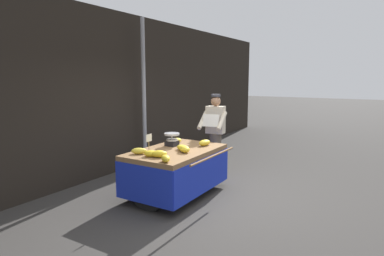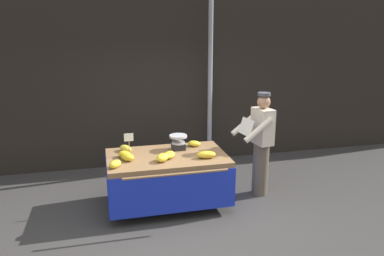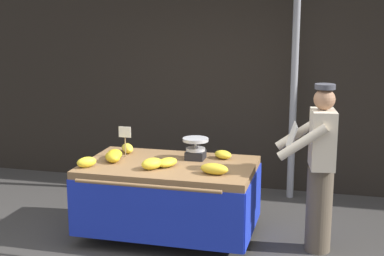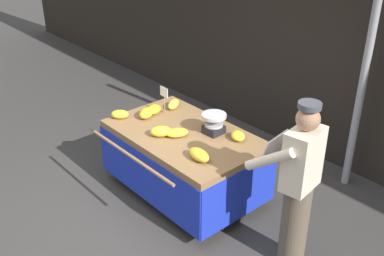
{
  "view_description": "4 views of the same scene",
  "coord_description": "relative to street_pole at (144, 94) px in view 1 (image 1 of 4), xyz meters",
  "views": [
    {
      "loc": [
        -4.8,
        -2.5,
        2.07
      ],
      "look_at": [
        0.16,
        0.51,
        1.17
      ],
      "focal_mm": 30.67,
      "sensor_mm": 36.0,
      "label": 1
    },
    {
      "loc": [
        -1.09,
        -4.68,
        2.69
      ],
      "look_at": [
        0.24,
        0.75,
        1.19
      ],
      "focal_mm": 35.01,
      "sensor_mm": 36.0,
      "label": 2
    },
    {
      "loc": [
        1.45,
        -4.77,
        2.4
      ],
      "look_at": [
        0.03,
        0.78,
        1.19
      ],
      "focal_mm": 51.71,
      "sensor_mm": 36.0,
      "label": 3
    },
    {
      "loc": [
        3.34,
        -2.33,
        3.27
      ],
      "look_at": [
        0.04,
        0.56,
        0.99
      ],
      "focal_mm": 43.0,
      "sensor_mm": 36.0,
      "label": 4
    }
  ],
  "objects": [
    {
      "name": "ground_plane",
      "position": [
        -0.98,
        -2.29,
        -1.68
      ],
      "size": [
        60.0,
        60.0,
        0.0
      ],
      "primitive_type": "plane",
      "color": "#383533"
    },
    {
      "name": "back_wall",
      "position": [
        -0.98,
        0.4,
        0.04
      ],
      "size": [
        16.0,
        0.24,
        3.45
      ],
      "primitive_type": "cube",
      "color": "black",
      "rests_on": "ground"
    },
    {
      "name": "street_pole",
      "position": [
        0.0,
        0.0,
        0.0
      ],
      "size": [
        0.09,
        0.09,
        3.36
      ],
      "primitive_type": "cylinder",
      "color": "gray",
      "rests_on": "ground"
    },
    {
      "name": "banana_cart",
      "position": [
        -1.16,
        -1.66,
        -1.07
      ],
      "size": [
        1.82,
        1.32,
        0.82
      ],
      "color": "olive",
      "rests_on": "ground"
    },
    {
      "name": "weighing_scale",
      "position": [
        -0.93,
        -1.41,
        -0.74
      ],
      "size": [
        0.28,
        0.28,
        0.24
      ],
      "color": "black",
      "rests_on": "banana_cart"
    },
    {
      "name": "price_sign",
      "position": [
        -1.71,
        -1.5,
        -0.61
      ],
      "size": [
        0.14,
        0.01,
        0.34
      ],
      "color": "#997A51",
      "rests_on": "banana_cart"
    },
    {
      "name": "banana_bunch_0",
      "position": [
        -1.15,
        -1.78,
        -0.81
      ],
      "size": [
        0.25,
        0.3,
        0.09
      ],
      "primitive_type": "ellipsoid",
      "rotation": [
        0.0,
        0.0,
        2.68
      ],
      "color": "yellow",
      "rests_on": "banana_cart"
    },
    {
      "name": "banana_bunch_1",
      "position": [
        -0.65,
        -1.32,
        -0.81
      ],
      "size": [
        0.26,
        0.24,
        0.09
      ],
      "primitive_type": "ellipsoid",
      "rotation": [
        0.0,
        0.0,
        1.0
      ],
      "color": "yellow",
      "rests_on": "banana_cart"
    },
    {
      "name": "banana_bunch_2",
      "position": [
        -1.76,
        -1.75,
        -0.8
      ],
      "size": [
        0.27,
        0.29,
        0.11
      ],
      "primitive_type": "ellipsoid",
      "rotation": [
        0.0,
        0.0,
        0.57
      ],
      "color": "gold",
      "rests_on": "banana_cart"
    },
    {
      "name": "banana_bunch_3",
      "position": [
        -1.76,
        -1.33,
        -0.81
      ],
      "size": [
        0.24,
        0.28,
        0.1
      ],
      "primitive_type": "ellipsoid",
      "rotation": [
        0.0,
        0.0,
        0.56
      ],
      "color": "yellow",
      "rests_on": "banana_cart"
    },
    {
      "name": "banana_bunch_4",
      "position": [
        -1.27,
        -1.9,
        -0.8
      ],
      "size": [
        0.27,
        0.29,
        0.12
      ],
      "primitive_type": "ellipsoid",
      "rotation": [
        0.0,
        0.0,
        2.55
      ],
      "color": "yellow",
      "rests_on": "banana_cart"
    },
    {
      "name": "banana_bunch_5",
      "position": [
        -0.62,
        -1.92,
        -0.8
      ],
      "size": [
        0.3,
        0.19,
        0.11
      ],
      "primitive_type": "ellipsoid",
      "rotation": [
        0.0,
        0.0,
        1.45
      ],
      "color": "gold",
      "rests_on": "banana_cart"
    },
    {
      "name": "banana_bunch_6",
      "position": [
        -1.8,
        -1.61,
        -0.81
      ],
      "size": [
        0.25,
        0.28,
        0.1
      ],
      "primitive_type": "ellipsoid",
      "rotation": [
        0.0,
        0.0,
        0.47
      ],
      "color": "gold",
      "rests_on": "banana_cart"
    },
    {
      "name": "banana_bunch_7",
      "position": [
        -1.95,
        -2.0,
        -0.8
      ],
      "size": [
        0.23,
        0.24,
        0.11
      ],
      "primitive_type": "ellipsoid",
      "rotation": [
        0.0,
        0.0,
        2.42
      ],
      "color": "yellow",
      "rests_on": "banana_cart"
    },
    {
      "name": "vendor_person",
      "position": [
        0.39,
        -1.62,
        -0.81
      ],
      "size": [
        0.62,
        0.57,
        1.71
      ],
      "color": "brown",
      "rests_on": "ground"
    }
  ]
}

